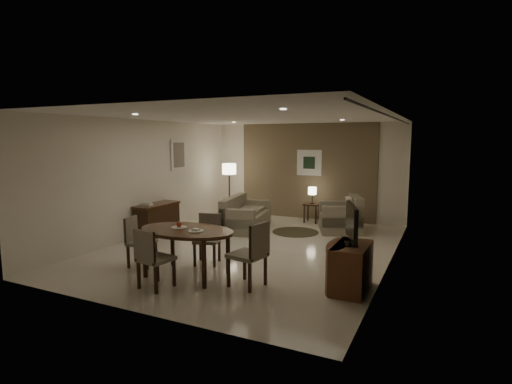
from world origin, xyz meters
The scene contains 31 objects.
room_shell centered at (0.00, 0.40, 1.35)m, with size 5.50×7.00×2.70m.
taupe_accent centered at (0.00, 3.48, 1.35)m, with size 3.96×0.03×2.70m, color brown.
curtain_wall centered at (2.68, 0.00, 1.32)m, with size 0.08×6.70×2.58m, color beige, non-canonical shape.
curtain_rod centered at (2.68, 0.00, 2.64)m, with size 0.03×0.03×6.80m, color black.
art_back_frame centered at (0.10, 3.46, 1.60)m, with size 0.72×0.03×0.72m, color silver.
art_back_canvas centered at (0.10, 3.44, 1.60)m, with size 0.34×0.01×0.34m, color black.
art_left_frame centered at (-2.72, 1.20, 1.85)m, with size 0.03×0.60×0.80m, color silver.
art_left_canvas centered at (-2.71, 1.20, 1.85)m, with size 0.01×0.46×0.64m, color gray.
downlight_nl centered at (-1.40, -1.80, 2.69)m, with size 0.10×0.10×0.01m, color white.
downlight_nr centered at (1.40, -1.80, 2.69)m, with size 0.10×0.10×0.01m, color white.
downlight_fl centered at (-1.40, 1.80, 2.69)m, with size 0.10×0.10×0.01m, color white.
downlight_fr centered at (1.40, 1.80, 2.69)m, with size 0.10×0.10×0.01m, color white.
console_desk centered at (-2.49, 0.00, 0.38)m, with size 0.48×1.20×0.75m, color #3F2514, non-canonical shape.
telephone centered at (-2.49, -0.30, 0.80)m, with size 0.20×0.14×0.09m, color white, non-canonical shape.
tv_cabinet centered at (2.40, -1.50, 0.35)m, with size 0.48×0.90×0.70m, color brown, non-canonical shape.
flat_tv centered at (2.38, -1.50, 1.02)m, with size 0.06×0.88×0.60m, color black, non-canonical shape.
dining_table centered at (-0.20, -2.03, 0.39)m, with size 1.67×1.04×0.78m, color #3F2514, non-canonical shape.
chair_near centered at (-0.30, -2.68, 0.46)m, with size 0.45×0.45×0.93m, color gray, non-canonical shape.
chair_far centered at (-0.24, -1.35, 0.45)m, with size 0.43×0.43×0.90m, color gray, non-canonical shape.
chair_left centered at (-1.22, -1.95, 0.44)m, with size 0.43×0.43×0.89m, color gray, non-canonical shape.
chair_right centered at (0.91, -2.02, 0.51)m, with size 0.49×0.49×1.01m, color gray, non-canonical shape.
plate_a centered at (-0.38, -1.98, 0.79)m, with size 0.26×0.26×0.02m, color white.
plate_b centered at (0.02, -2.08, 0.79)m, with size 0.26×0.26×0.02m, color white.
fruit_apple centered at (-0.38, -1.98, 0.84)m, with size 0.09×0.09×0.09m, color #A62913.
napkin centered at (0.02, -2.08, 0.81)m, with size 0.12×0.08×0.03m, color white.
round_rug centered at (0.35, 1.71, 0.01)m, with size 1.12×1.12×0.01m, color #433A25.
sofa centered at (-0.89, 1.50, 0.41)m, with size 0.87×1.73×0.81m, color gray, non-canonical shape.
armchair centered at (1.32, 2.22, 0.45)m, with size 1.00×0.95×0.89m, color gray, non-canonical shape.
side_table centered at (0.35, 3.01, 0.26)m, with size 0.41×0.41×0.52m, color #301E10, non-canonical shape.
table_lamp centered at (0.35, 3.01, 0.77)m, with size 0.22×0.22×0.50m, color #FFEAC1, non-canonical shape.
floor_lamp centered at (-2.01, 2.61, 0.78)m, with size 0.40×0.40×1.57m, color #FFE5B7, non-canonical shape.
Camera 1 is at (3.60, -7.31, 2.25)m, focal length 28.00 mm.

